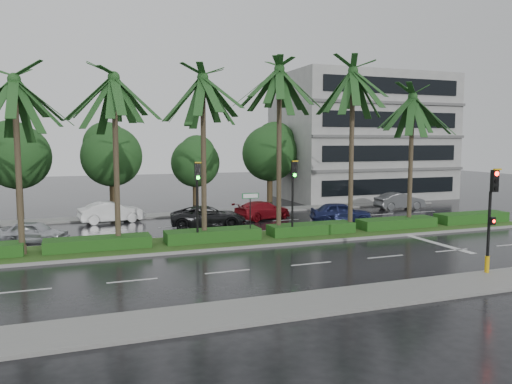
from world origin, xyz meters
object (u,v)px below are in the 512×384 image
object	(u,v)px
car_white	(112,212)
signal_median_left	(197,191)
street_sign	(250,204)
car_grey	(400,201)
car_darkgrey	(208,217)
car_blue	(341,212)
signal_near	(491,216)
car_silver	(35,232)
car_red	(262,210)

from	to	relation	value
car_white	signal_median_left	bearing A→B (deg)	-167.12
street_sign	car_grey	world-z (taller)	street_sign
signal_median_left	car_white	xyz separation A→B (m)	(-3.66, 9.93, -2.28)
signal_median_left	car_darkgrey	size ratio (longest dim) A/B	0.89
street_sign	car_darkgrey	xyz separation A→B (m)	(-0.88, 5.67, -1.44)
car_white	car_blue	size ratio (longest dim) A/B	1.05
signal_median_left	car_blue	bearing A→B (deg)	21.64
car_blue	car_grey	bearing A→B (deg)	-46.70
car_blue	car_white	bearing A→B (deg)	84.43
signal_median_left	car_blue	distance (m)	12.18
signal_near	car_grey	world-z (taller)	signal_near
signal_near	car_darkgrey	world-z (taller)	signal_near
street_sign	car_blue	world-z (taller)	street_sign
car_silver	car_blue	distance (m)	19.28
car_silver	signal_near	bearing A→B (deg)	-103.50
street_sign	car_silver	size ratio (longest dim) A/B	0.72
street_sign	car_white	distance (m)	11.89
car_silver	car_blue	bearing A→B (deg)	-65.39
car_darkgrey	car_grey	distance (m)	17.26
signal_median_left	signal_near	bearing A→B (deg)	-44.09
signal_near	car_silver	xyz separation A→B (m)	(-18.16, 13.80, -1.89)
signal_near	car_blue	distance (m)	14.26
car_white	car_red	world-z (taller)	car_white
street_sign	car_white	size ratio (longest dim) A/B	0.60
signal_median_left	car_white	bearing A→B (deg)	110.23
signal_near	car_white	distance (m)	23.97
car_silver	street_sign	bearing A→B (deg)	-85.68
street_sign	car_red	size ratio (longest dim) A/B	0.58
signal_median_left	car_silver	bearing A→B (deg)	153.24
street_sign	car_grey	size ratio (longest dim) A/B	0.63
car_white	car_blue	distance (m)	15.77
signal_near	car_blue	xyz separation A→B (m)	(1.12, 14.10, -1.80)
signal_median_left	car_silver	size ratio (longest dim) A/B	1.21
signal_median_left	car_darkgrey	distance (m)	6.64
car_blue	car_silver	bearing A→B (deg)	105.79
signal_near	car_blue	bearing A→B (deg)	85.47
signal_median_left	street_sign	world-z (taller)	signal_median_left
car_silver	car_red	xyz separation A→B (m)	(14.78, 3.59, 0.04)
car_darkgrey	signal_near	bearing A→B (deg)	-142.24
car_grey	street_sign	bearing A→B (deg)	120.36
car_silver	car_darkgrey	world-z (taller)	car_darkgrey
street_sign	car_silver	xyz separation A→B (m)	(-11.16, 3.93, -1.51)
car_silver	car_red	size ratio (longest dim) A/B	0.80
car_blue	car_grey	world-z (taller)	car_blue
signal_near	car_darkgrey	size ratio (longest dim) A/B	0.89
car_red	car_blue	xyz separation A→B (m)	(4.50, -3.29, 0.06)
car_darkgrey	car_red	xyz separation A→B (m)	(4.50, 1.85, -0.03)
car_silver	car_white	size ratio (longest dim) A/B	0.83
car_silver	car_red	bearing A→B (deg)	-52.62
signal_median_left	car_grey	distance (m)	21.16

